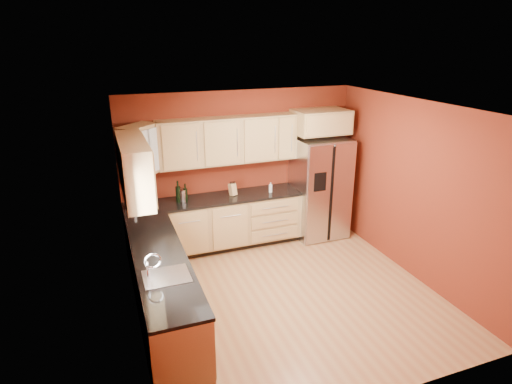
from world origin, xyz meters
The scene contains 23 objects.
floor centered at (0.00, 0.00, 0.00)m, with size 4.00×4.00×0.00m, color #A76A40.
ceiling centered at (0.00, 0.00, 2.60)m, with size 4.00×4.00×0.00m, color white.
wall_back centered at (0.00, 2.00, 1.30)m, with size 4.00×0.04×2.60m, color maroon.
wall_front centered at (0.00, -2.00, 1.30)m, with size 4.00×0.04×2.60m, color maroon.
wall_left centered at (-2.00, 0.00, 1.30)m, with size 0.04×4.00×2.60m, color maroon.
wall_right centered at (2.00, 0.00, 1.30)m, with size 0.04×4.00×2.60m, color maroon.
base_cabinets_back centered at (-0.55, 1.70, 0.44)m, with size 2.90×0.60×0.88m, color #A47E4F.
base_cabinets_left centered at (-1.70, 0.00, 0.44)m, with size 0.60×2.80×0.88m, color #A47E4F.
countertop_back centered at (-0.55, 1.69, 0.90)m, with size 2.90×0.62×0.04m, color black.
countertop_left centered at (-1.69, 0.00, 0.90)m, with size 0.62×2.80×0.04m, color black.
upper_cabinets_back centered at (-0.25, 1.83, 1.83)m, with size 2.30×0.33×0.75m, color #A47E4F.
upper_cabinets_left centered at (-1.83, 0.72, 1.83)m, with size 0.33×1.35×0.75m, color #A47E4F.
corner_upper_cabinet centered at (-1.67, 1.67, 1.83)m, with size 0.62×0.33×0.75m, color #A47E4F.
over_fridge_cabinet centered at (1.35, 1.70, 2.05)m, with size 0.92×0.60×0.40m, color #A47E4F.
refrigerator centered at (1.35, 1.62, 0.89)m, with size 0.90×0.75×1.78m, color #B7B7BC.
window centered at (-1.98, -0.50, 1.55)m, with size 0.03×0.90×1.00m, color white.
sink_faucet centered at (-1.69, -0.50, 1.07)m, with size 0.50×0.42×0.30m, color white, non-canonical shape.
canister_left centered at (-1.85, 1.69, 1.03)m, with size 0.13×0.13×0.22m, color #B7B7BC.
canister_right centered at (-1.06, 1.71, 1.02)m, with size 0.13×0.13×0.20m, color #B7B7BC.
wine_bottle_a centered at (-1.03, 1.68, 1.07)m, with size 0.07×0.07×0.30m, color black, non-canonical shape.
wine_bottle_b centered at (-1.14, 1.72, 1.10)m, with size 0.08×0.08×0.35m, color black, non-canonical shape.
knife_block centered at (-0.23, 1.72, 1.02)m, with size 0.10×0.09×0.20m, color tan.
soap_dispenser centered at (0.41, 1.62, 1.01)m, with size 0.06×0.06×0.17m, color white.
Camera 1 is at (-2.20, -4.68, 3.39)m, focal length 30.00 mm.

